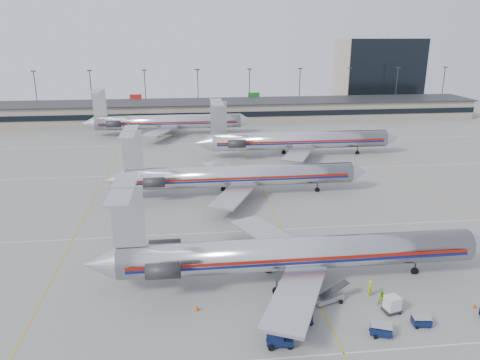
{
  "coord_description": "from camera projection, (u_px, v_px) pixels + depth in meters",
  "views": [
    {
      "loc": [
        -13.59,
        -52.41,
        28.22
      ],
      "look_at": [
        -5.04,
        20.52,
        4.5
      ],
      "focal_mm": 35.0,
      "sensor_mm": 36.0,
      "label": 1
    }
  ],
  "objects": [
    {
      "name": "cart_inner",
      "position": [
        381.0,
        329.0,
        45.12
      ],
      "size": [
        2.4,
        2.04,
        1.15
      ],
      "rotation": [
        0.0,
        0.0,
        -0.38
      ],
      "color": "#0A143A",
      "rests_on": "ground"
    },
    {
      "name": "uld_container",
      "position": [
        392.0,
        304.0,
        48.68
      ],
      "size": [
        1.99,
        1.78,
        1.8
      ],
      "rotation": [
        0.0,
        0.0,
        0.24
      ],
      "color": "#2D2D30",
      "rests_on": "ground"
    },
    {
      "name": "ramp_worker_far",
      "position": [
        382.0,
        298.0,
        50.01
      ],
      "size": [
        0.95,
        0.81,
        1.7
      ],
      "primitive_type": "imported",
      "rotation": [
        0.0,
        0.0,
        -0.22
      ],
      "color": "#77C712",
      "rests_on": "ground"
    },
    {
      "name": "light_mast_row",
      "position": [
        224.0,
        88.0,
        162.92
      ],
      "size": [
        163.6,
        0.4,
        15.28
      ],
      "color": "#38383D",
      "rests_on": "ground"
    },
    {
      "name": "jet_second_row",
      "position": [
        235.0,
        176.0,
        82.47
      ],
      "size": [
        46.85,
        27.58,
        12.26
      ],
      "color": "silver",
      "rests_on": "ground"
    },
    {
      "name": "ground",
      "position": [
        298.0,
        261.0,
        59.71
      ],
      "size": [
        260.0,
        260.0,
        0.0
      ],
      "primitive_type": "plane",
      "color": "gray",
      "rests_on": "ground"
    },
    {
      "name": "cone_left",
      "position": [
        197.0,
        308.0,
        49.12
      ],
      "size": [
        0.48,
        0.48,
        0.62
      ],
      "primitive_type": "cone",
      "rotation": [
        0.0,
        0.0,
        0.06
      ],
      "color": "#D44A07",
      "rests_on": "ground"
    },
    {
      "name": "jet_back_row",
      "position": [
        165.0,
        122.0,
        129.84
      ],
      "size": [
        47.01,
        28.92,
        12.85
      ],
      "color": "silver",
      "rests_on": "ground"
    },
    {
      "name": "distant_building",
      "position": [
        377.0,
        71.0,
        183.71
      ],
      "size": [
        30.0,
        20.0,
        25.0
      ],
      "primitive_type": "cube",
      "color": "tan",
      "rests_on": "ground"
    },
    {
      "name": "belt_loader",
      "position": [
        329.0,
        297.0,
        50.6
      ],
      "size": [
        4.11,
        2.3,
        2.11
      ],
      "rotation": [
        0.0,
        0.0,
        0.35
      ],
      "color": "gray",
      "rests_on": "ground"
    },
    {
      "name": "cone_right",
      "position": [
        474.0,
        306.0,
        49.59
      ],
      "size": [
        0.46,
        0.46,
        0.56
      ],
      "primitive_type": "cone",
      "rotation": [
        0.0,
        0.0,
        -0.13
      ],
      "color": "#D44A07",
      "rests_on": "ground"
    },
    {
      "name": "terminal",
      "position": [
        228.0,
        110.0,
        151.33
      ],
      "size": [
        162.0,
        17.0,
        6.25
      ],
      "color": "gray",
      "rests_on": "ground"
    },
    {
      "name": "ramp_worker_near",
      "position": [
        370.0,
        289.0,
        51.54
      ],
      "size": [
        0.84,
        0.81,
        1.94
      ],
      "primitive_type": "imported",
      "rotation": [
        0.0,
        0.0,
        0.71
      ],
      "color": "#CBDB14",
      "rests_on": "ground"
    },
    {
      "name": "tug_left",
      "position": [
        278.0,
        338.0,
        43.37
      ],
      "size": [
        2.58,
        1.54,
        1.99
      ],
      "rotation": [
        0.0,
        0.0,
        -0.13
      ],
      "color": "#0A143A",
      "rests_on": "ground"
    },
    {
      "name": "jet_third_row",
      "position": [
        296.0,
        140.0,
        107.85
      ],
      "size": [
        48.2,
        29.65,
        13.18
      ],
      "color": "silver",
      "rests_on": "ground"
    },
    {
      "name": "cart_outer",
      "position": [
        421.0,
        321.0,
        46.56
      ],
      "size": [
        1.91,
        1.42,
        1.0
      ],
      "rotation": [
        0.0,
        0.0,
        -0.13
      ],
      "color": "#0A143A",
      "rests_on": "ground"
    },
    {
      "name": "tug_center",
      "position": [
        301.0,
        316.0,
        46.85
      ],
      "size": [
        2.39,
        1.72,
        1.75
      ],
      "rotation": [
        0.0,
        0.0,
        -0.33
      ],
      "color": "#0A143A",
      "rests_on": "ground"
    },
    {
      "name": "jet_foreground",
      "position": [
        291.0,
        253.0,
        53.76
      ],
      "size": [
        48.12,
        28.34,
        12.6
      ],
      "color": "silver",
      "rests_on": "ground"
    },
    {
      "name": "apron_markings",
      "position": [
        282.0,
        229.0,
        69.15
      ],
      "size": [
        160.0,
        0.15,
        0.02
      ],
      "primitive_type": "cube",
      "color": "silver",
      "rests_on": "ground"
    }
  ]
}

